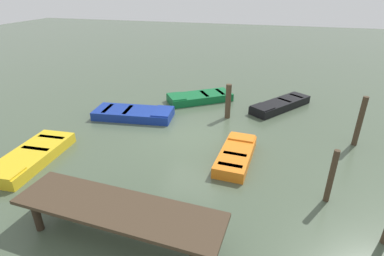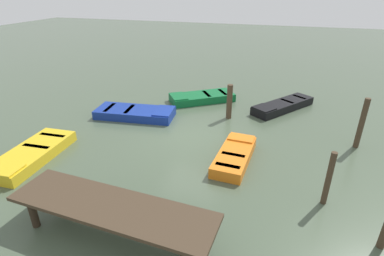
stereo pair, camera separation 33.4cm
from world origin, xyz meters
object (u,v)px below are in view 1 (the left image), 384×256
rowboat_orange (236,155)px  rowboat_black (280,105)px  rowboat_green (199,97)px  mooring_piling_near_left (331,176)px  dock_segment (118,211)px  mooring_piling_center (228,101)px  rowboat_yellow (31,157)px  rowboat_blue (134,113)px  mooring_piling_mid_left (360,122)px

rowboat_orange → rowboat_black: bearing=-10.9°
rowboat_green → mooring_piling_near_left: bearing=93.4°
rowboat_green → mooring_piling_near_left: (-5.84, 7.23, 0.65)m
dock_segment → mooring_piling_center: mooring_piling_center is taller
dock_segment → mooring_piling_center: (-1.33, -8.34, 0.01)m
dock_segment → rowboat_yellow: dock_segment is taller
rowboat_blue → rowboat_yellow: same height
rowboat_blue → mooring_piling_mid_left: size_ratio=1.90×
rowboat_black → rowboat_orange: bearing=21.6°
rowboat_black → rowboat_yellow: 11.72m
mooring_piling_mid_left → rowboat_black: bearing=-47.3°
mooring_piling_mid_left → rowboat_yellow: bearing=21.8°
rowboat_orange → rowboat_black: size_ratio=0.78×
mooring_piling_near_left → rowboat_orange: bearing=-27.7°
rowboat_orange → dock_segment: bearing=156.4°
rowboat_yellow → mooring_piling_center: 8.64m
rowboat_blue → mooring_piling_near_left: mooring_piling_near_left is taller
rowboat_yellow → mooring_piling_center: mooring_piling_center is taller
rowboat_black → mooring_piling_mid_left: mooring_piling_mid_left is taller
rowboat_blue → rowboat_green: bearing=44.8°
rowboat_blue → rowboat_green: size_ratio=1.08×
rowboat_black → rowboat_yellow: size_ratio=1.04×
mooring_piling_mid_left → dock_segment: bearing=46.1°
mooring_piling_center → mooring_piling_mid_left: bearing=166.5°
dock_segment → rowboat_black: bearing=-106.9°
rowboat_orange → rowboat_black: same height
mooring_piling_mid_left → mooring_piling_center: (5.43, -1.31, -0.19)m
rowboat_green → mooring_piling_center: 2.73m
dock_segment → rowboat_orange: bearing=-113.7°
rowboat_green → mooring_piling_center: size_ratio=2.16×
rowboat_blue → mooring_piling_mid_left: 9.82m
dock_segment → rowboat_yellow: size_ratio=1.54×
rowboat_green → rowboat_orange: (-2.87, 5.67, 0.00)m
dock_segment → mooring_piling_mid_left: 9.76m
rowboat_black → rowboat_yellow: (8.66, 7.90, 0.00)m
rowboat_yellow → rowboat_black: bearing=129.0°
rowboat_orange → rowboat_yellow: size_ratio=0.81×
mooring_piling_mid_left → mooring_piling_center: bearing=-13.5°
rowboat_orange → mooring_piling_near_left: 3.41m
rowboat_green → mooring_piling_mid_left: 8.02m
mooring_piling_center → rowboat_blue: bearing=15.8°
dock_segment → mooring_piling_near_left: bearing=-147.3°
dock_segment → rowboat_orange: (-2.31, -4.53, -0.61)m
rowboat_green → mooring_piling_near_left: 9.31m
rowboat_yellow → dock_segment: bearing=60.7°
mooring_piling_mid_left → mooring_piling_near_left: size_ratio=1.19×
rowboat_orange → rowboat_blue: bearing=67.6°
dock_segment → rowboat_blue: bearing=-63.6°
rowboat_blue → rowboat_green: 3.95m
dock_segment → rowboat_blue: (3.03, -7.11, -0.61)m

